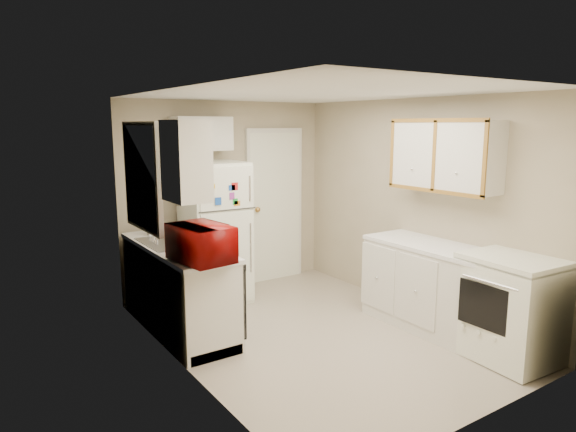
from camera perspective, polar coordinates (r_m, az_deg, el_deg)
floor at (r=5.39m, az=3.05°, el=-12.92°), size 3.80×3.80×0.00m
ceiling at (r=4.97m, az=3.32°, el=13.47°), size 3.80×3.80×0.00m
wall_left at (r=4.36m, az=-11.68°, el=-2.13°), size 3.80×3.80×0.00m
wall_right at (r=5.98m, az=13.94°, el=1.09°), size 3.80×3.80×0.00m
wall_back at (r=6.64m, az=-6.78°, el=2.20°), size 2.80×2.80×0.00m
wall_front at (r=3.75m, az=21.06°, el=-4.63°), size 2.80×2.80×0.00m
left_counter at (r=5.47m, az=-12.10°, el=-7.77°), size 0.60×1.80×0.90m
dishwasher at (r=5.05m, az=-6.44°, el=-8.65°), size 0.03×0.58×0.72m
sink at (r=5.49m, az=-12.85°, el=-3.27°), size 0.54×0.74×0.16m
microwave at (r=4.64m, az=-9.56°, el=-3.22°), size 0.64×0.41×0.40m
soap_bottle at (r=5.87m, az=-14.99°, el=-1.11°), size 0.08×0.08×0.17m
window_blinds at (r=5.29m, az=-15.80°, el=4.22°), size 0.10×0.98×1.08m
upper_cabinet_left at (r=4.53m, az=-11.26°, el=6.02°), size 0.30×0.45×0.70m
refrigerator at (r=6.18m, az=-8.12°, el=-1.81°), size 0.72×0.70×1.68m
cabinet_over_fridge at (r=6.26m, az=-9.59°, el=9.00°), size 0.70×0.30×0.40m
interior_door at (r=6.97m, az=-1.48°, el=1.15°), size 0.86×0.06×2.08m
right_counter at (r=5.43m, az=17.75°, el=-8.16°), size 0.60×2.00×0.90m
stove at (r=5.09m, az=23.44°, el=-9.36°), size 0.69×0.83×0.97m
upper_cabinet_right at (r=5.48m, az=17.03°, el=6.46°), size 0.30×1.20×0.70m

